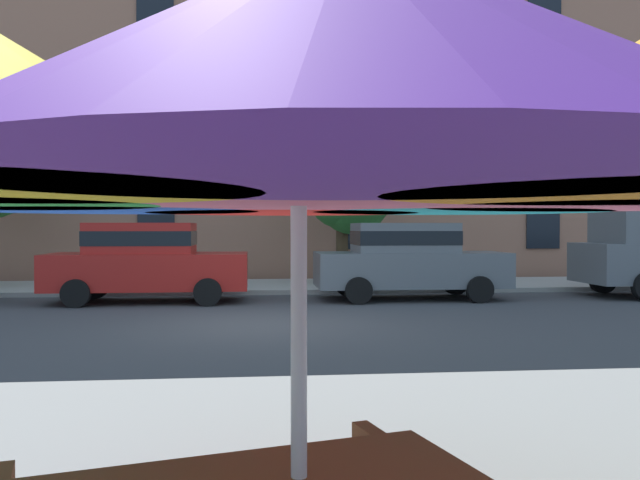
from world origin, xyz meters
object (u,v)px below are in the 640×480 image
object	(u,v)px
sedan_gray	(408,259)
patio_umbrella	(299,143)
sedan_red	(146,260)
street_tree_middle	(343,189)

from	to	relation	value
sedan_gray	patio_umbrella	bearing A→B (deg)	-105.17
sedan_gray	patio_umbrella	size ratio (longest dim) A/B	1.12
sedan_red	patio_umbrella	bearing A→B (deg)	-78.68
sedan_red	sedan_gray	world-z (taller)	same
sedan_red	patio_umbrella	distance (m)	12.99
sedan_gray	street_tree_middle	bearing A→B (deg)	109.94
sedan_red	street_tree_middle	world-z (taller)	street_tree_middle
sedan_red	street_tree_middle	size ratio (longest dim) A/B	1.05
sedan_red	street_tree_middle	bearing A→B (deg)	31.97
street_tree_middle	patio_umbrella	bearing A→B (deg)	-98.45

